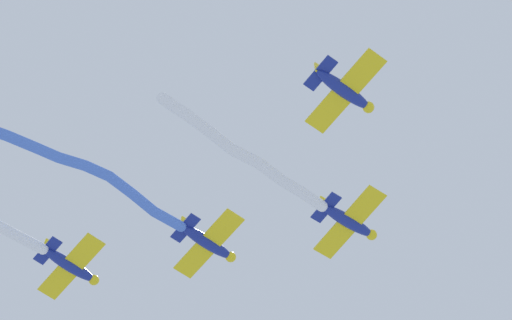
% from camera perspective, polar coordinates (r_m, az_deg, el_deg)
% --- Properties ---
extents(airplane_lead, '(6.06, 7.62, 1.97)m').
position_cam_1_polar(airplane_lead, '(75.33, 5.95, -3.93)').
color(airplane_lead, navy).
extents(smoke_trail_lead, '(15.81, 7.87, 2.09)m').
position_cam_1_polar(smoke_trail_lead, '(70.65, -0.64, 0.28)').
color(smoke_trail_lead, white).
extents(airplane_left_wing, '(6.04, 7.76, 1.97)m').
position_cam_1_polar(airplane_left_wing, '(76.30, -3.08, -5.31)').
color(airplane_left_wing, navy).
extents(smoke_trail_left_wing, '(16.99, 10.20, 2.57)m').
position_cam_1_polar(smoke_trail_left_wing, '(72.99, -10.87, -0.77)').
color(smoke_trail_left_wing, '#4C75DB').
extents(airplane_right_wing, '(6.03, 7.72, 1.97)m').
position_cam_1_polar(airplane_right_wing, '(69.48, 5.68, 4.44)').
color(airplane_right_wing, navy).
extents(airplane_slot, '(6.07, 7.82, 1.97)m').
position_cam_1_polar(airplane_slot, '(78.88, -11.76, -6.63)').
color(airplane_slot, navy).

